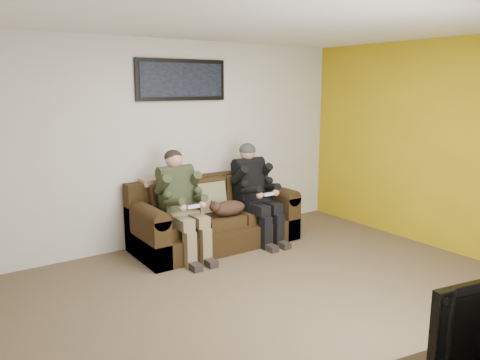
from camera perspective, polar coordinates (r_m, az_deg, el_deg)
floor at (r=4.71m, az=6.31°, el=-14.14°), size 5.00×5.00×0.00m
ceiling at (r=4.29m, az=7.10°, el=19.00°), size 5.00×5.00×0.00m
wall_back at (r=6.17m, az=-7.22°, el=4.55°), size 5.00×0.00×5.00m
wall_right at (r=6.24m, az=24.30°, el=3.71°), size 0.00×4.50×4.50m
accent_wall_right at (r=6.23m, az=24.26°, el=3.70°), size 0.00×4.50×4.50m
sofa at (r=6.10m, az=-3.34°, el=-4.80°), size 2.11×0.91×0.86m
throw_pillow at (r=6.06m, az=-3.56°, el=-2.10°), size 0.40×0.19×0.40m
throw_blanket at (r=5.92m, az=-10.02°, el=-0.13°), size 0.43×0.21×0.08m
person_left at (r=5.60m, az=-7.19°, el=-2.24°), size 0.51×0.87×1.28m
person_right at (r=6.16m, az=1.78°, el=-0.88°), size 0.51×0.86×1.29m
cat at (r=5.88m, az=-1.55°, el=-3.43°), size 0.66×0.26×0.24m
framed_poster at (r=6.11m, az=-7.12°, el=12.01°), size 1.25×0.05×0.52m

